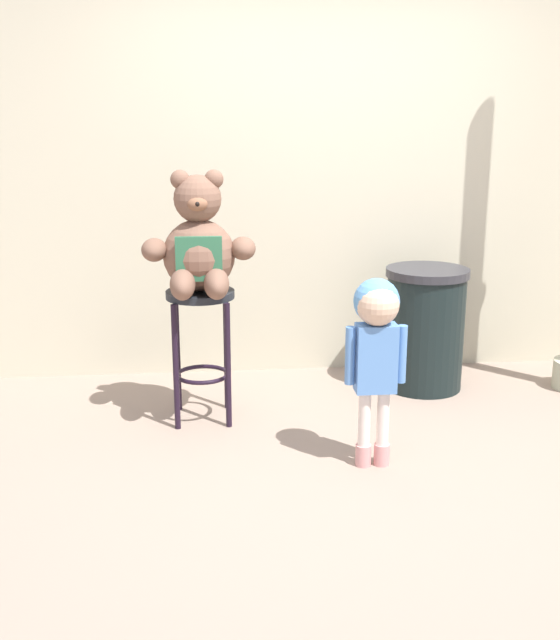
# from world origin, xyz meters

# --- Properties ---
(ground_plane) EXTENTS (24.00, 24.00, 0.00)m
(ground_plane) POSITION_xyz_m (0.00, 0.00, 0.00)
(ground_plane) COLOR gray
(building_wall) EXTENTS (6.82, 0.30, 3.26)m
(building_wall) POSITION_xyz_m (0.00, 1.76, 1.63)
(building_wall) COLOR beige
(building_wall) RESTS_ON ground_plane
(bar_stool_with_teddy) EXTENTS (0.37, 0.37, 0.74)m
(bar_stool_with_teddy) POSITION_xyz_m (-0.76, 0.80, 0.53)
(bar_stool_with_teddy) COLOR black
(bar_stool_with_teddy) RESTS_ON ground_plane
(teddy_bear) EXTENTS (0.61, 0.54, 0.65)m
(teddy_bear) POSITION_xyz_m (-0.76, 0.77, 0.98)
(teddy_bear) COLOR brown
(teddy_bear) RESTS_ON bar_stool_with_teddy
(child_walking) EXTENTS (0.30, 0.24, 0.93)m
(child_walking) POSITION_xyz_m (0.07, 0.12, 0.68)
(child_walking) COLOR #D6918F
(child_walking) RESTS_ON ground_plane
(trash_bin) EXTENTS (0.51, 0.51, 0.76)m
(trash_bin) POSITION_xyz_m (0.63, 1.18, 0.38)
(trash_bin) COLOR black
(trash_bin) RESTS_ON ground_plane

